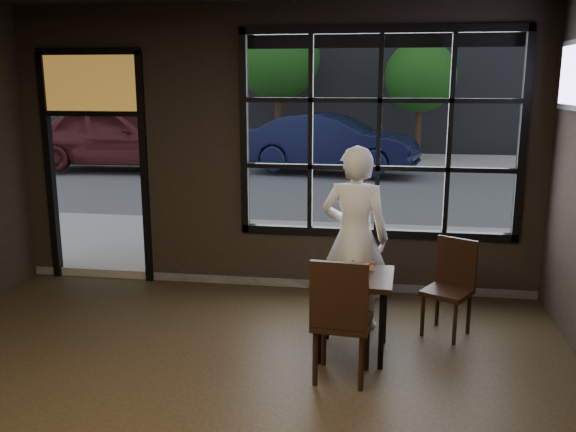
% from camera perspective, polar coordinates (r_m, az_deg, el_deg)
% --- Properties ---
extents(window_frame, '(3.06, 0.12, 2.28)m').
position_cam_1_polar(window_frame, '(6.76, 8.50, 7.54)').
color(window_frame, black).
rests_on(window_frame, ground).
extents(stained_transom, '(1.20, 0.06, 0.70)m').
position_cam_1_polar(stained_transom, '(7.52, -17.97, 11.78)').
color(stained_transom, orange).
rests_on(stained_transom, ground).
extents(street_asphalt, '(60.00, 41.00, 0.04)m').
position_cam_1_polar(street_asphalt, '(27.37, 6.26, 7.48)').
color(street_asphalt, '#545456').
rests_on(street_asphalt, ground).
extents(cafe_table, '(0.71, 0.71, 0.73)m').
position_cam_1_polar(cafe_table, '(5.46, 6.08, -9.10)').
color(cafe_table, black).
rests_on(cafe_table, floor).
extents(chair_near, '(0.49, 0.49, 1.04)m').
position_cam_1_polar(chair_near, '(4.97, 5.11, -9.42)').
color(chair_near, black).
rests_on(chair_near, floor).
extents(chair_window, '(0.54, 0.54, 0.92)m').
position_cam_1_polar(chair_window, '(5.96, 14.68, -6.62)').
color(chair_window, black).
rests_on(chair_window, floor).
extents(man, '(0.69, 0.49, 1.79)m').
position_cam_1_polar(man, '(5.90, 6.27, -2.05)').
color(man, silver).
rests_on(man, floor).
extents(hotdog, '(0.21, 0.13, 0.06)m').
position_cam_1_polar(hotdog, '(5.47, 7.04, -4.73)').
color(hotdog, tan).
rests_on(hotdog, cafe_table).
extents(cup, '(0.16, 0.16, 0.10)m').
position_cam_1_polar(cup, '(5.27, 3.09, -5.11)').
color(cup, silver).
rests_on(cup, cafe_table).
extents(navy_car, '(4.60, 2.31, 1.45)m').
position_cam_1_polar(navy_car, '(15.71, 4.05, 6.87)').
color(navy_car, black).
rests_on(navy_car, street_asphalt).
extents(maroon_car, '(4.87, 2.20, 1.62)m').
position_cam_1_polar(maroon_car, '(16.96, -15.82, 7.15)').
color(maroon_car, '#4D191B').
rests_on(maroon_car, street_asphalt).
extents(tree_left, '(2.53, 2.53, 4.31)m').
position_cam_1_polar(tree_left, '(18.76, -0.96, 14.60)').
color(tree_left, '#332114').
rests_on(tree_left, street_asphalt).
extents(tree_right, '(2.06, 2.06, 3.52)m').
position_cam_1_polar(tree_right, '(18.34, 12.30, 12.61)').
color(tree_right, '#332114').
rests_on(tree_right, street_asphalt).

